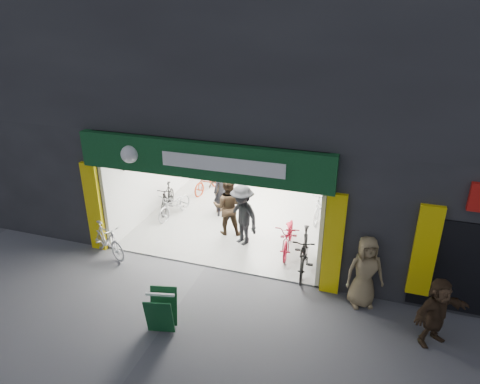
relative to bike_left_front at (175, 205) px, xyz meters
The scene contains 17 objects.
ground 3.22m from the bike_left_front, 49.44° to the right, with size 60.00×60.00×0.00m, color #56565B.
building 5.53m from the bike_left_front, 40.69° to the left, with size 17.00×10.27×8.00m.
bike_left_front is the anchor object (origin of this frame).
bike_left_midfront 0.54m from the bike_left_front, 143.04° to the left, with size 0.44×1.57×0.94m, color black.
bike_left_midback 2.24m from the bike_left_front, 83.00° to the left, with size 0.58×1.68×0.88m, color #9C2B0E.
bike_left_back 4.57m from the bike_left_front, 91.20° to the left, with size 0.49×1.73×1.04m, color silver.
bike_right_front 4.93m from the bike_left_front, 21.73° to the right, with size 0.54×1.93×1.16m, color black.
bike_right_mid 4.09m from the bike_left_front, 13.09° to the right, with size 0.64×1.85×0.97m, color maroon.
bike_right_back 4.74m from the bike_left_front, 15.98° to the left, with size 0.49×1.72×1.03m, color silver.
parked_bike 2.82m from the bike_left_front, 104.95° to the right, with size 0.46×1.62×0.97m, color silver.
customer_a 1.66m from the bike_left_front, 17.91° to the left, with size 0.64×0.42×1.77m, color black.
customer_b 2.16m from the bike_left_front, 14.75° to the right, with size 0.89×0.69×1.83m, color #342517.
customer_c 2.85m from the bike_left_front, 20.58° to the right, with size 1.19×0.68×1.84m, color black.
customer_d 1.60m from the bike_left_front, 25.33° to the left, with size 1.02×0.42×1.73m, color #906F53.
pedestrian_near 6.70m from the bike_left_front, 24.05° to the right, with size 0.86×0.56×1.76m, color olive.
pedestrian_far 8.35m from the bike_left_front, 25.10° to the right, with size 1.41×0.45×1.52m, color #3C2A1B.
sandwich_board 5.37m from the bike_left_front, 66.85° to the right, with size 0.70×0.71×0.90m.
Camera 1 is at (3.86, -8.88, 6.41)m, focal length 32.00 mm.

